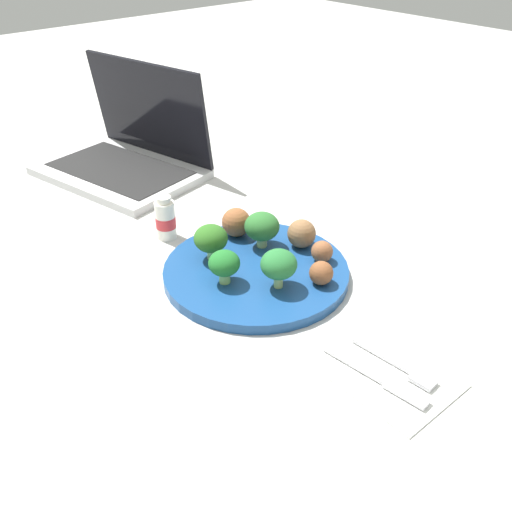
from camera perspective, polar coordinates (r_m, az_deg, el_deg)
name	(u,v)px	position (r m, az deg, el deg)	size (l,w,h in m)	color
ground_plane	(256,276)	(0.88, 0.00, -1.98)	(4.00, 4.00, 0.00)	#B2B2AD
plate	(256,272)	(0.88, 0.00, -1.55)	(0.28, 0.28, 0.02)	navy
broccoli_floret_back_left	(262,227)	(0.91, 0.58, 2.89)	(0.06, 0.06, 0.06)	#9BBC7B
broccoli_floret_front_left	(279,265)	(0.81, 2.25, -0.86)	(0.05, 0.05, 0.06)	#A3C976
broccoli_floret_center	(211,239)	(0.88, -4.46, 1.70)	(0.05, 0.05, 0.06)	#94D082
broccoli_floret_near_rim	(226,265)	(0.82, -2.95, -0.91)	(0.05, 0.05, 0.05)	#8DC56A
meatball_center	(322,252)	(0.89, 6.50, 0.44)	(0.03, 0.03, 0.03)	brown
meatball_back_left	(321,273)	(0.83, 6.42, -1.67)	(0.04, 0.04, 0.04)	brown
meatball_far_rim	(303,234)	(0.92, 4.67, 2.12)	(0.05, 0.05, 0.05)	brown
meatball_front_left	(236,222)	(0.95, -1.95, 3.33)	(0.05, 0.05, 0.05)	brown
napkin	(382,370)	(0.74, 12.31, -10.90)	(0.17, 0.12, 0.01)	white
fork	(398,363)	(0.74, 13.74, -10.22)	(0.12, 0.03, 0.01)	silver
knife	(378,377)	(0.72, 11.93, -11.54)	(0.15, 0.03, 0.01)	silver
yogurt_bottle	(165,219)	(0.98, -8.88, 3.58)	(0.03, 0.03, 0.08)	white
laptop	(128,153)	(1.24, -12.43, 9.81)	(0.36, 0.29, 0.21)	silver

